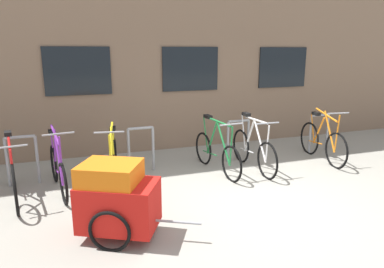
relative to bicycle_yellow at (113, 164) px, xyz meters
name	(u,v)px	position (x,y,z in m)	size (l,w,h in m)	color
ground_plane	(260,201)	(2.00, -1.34, -0.39)	(42.00, 42.00, 0.00)	gray
storefront_building	(156,6)	(2.00, 4.89, 3.09)	(28.00, 6.11, 6.94)	#7A604C
bike_rack	(192,141)	(1.58, 0.56, 0.12)	(6.51, 0.05, 0.85)	gray
bicycle_yellow	(113,164)	(0.00, 0.00, 0.00)	(0.47, 1.78, 1.07)	black
bicycle_white	(253,150)	(2.61, -0.02, 0.00)	(0.44, 1.71, 1.06)	black
bicycle_orange	(322,142)	(4.23, 0.01, 0.00)	(0.44, 1.69, 1.09)	black
bicycle_red	(13,175)	(-1.48, -0.08, 0.01)	(0.46, 1.75, 1.02)	black
bicycle_purple	(58,169)	(-0.86, 0.07, -0.02)	(0.45, 1.69, 1.08)	black
bicycle_green	(216,152)	(1.90, 0.09, -0.01)	(0.44, 1.73, 1.04)	black
bike_trailer	(117,199)	(-0.15, -1.66, 0.10)	(1.43, 0.96, 0.95)	red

